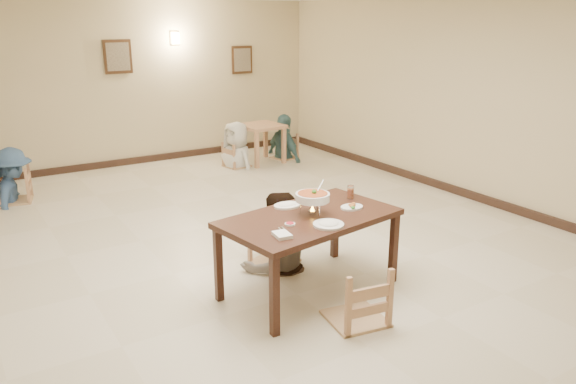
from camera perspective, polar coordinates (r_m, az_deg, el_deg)
floor at (r=6.63m, az=-4.35°, el=-6.52°), size 10.00×10.00×0.00m
wall_back at (r=10.82m, az=-17.25°, el=10.34°), size 10.00×0.00×10.00m
wall_right at (r=8.75m, az=19.52°, el=8.63°), size 0.00×10.00×10.00m
baseboard_back at (r=11.04m, az=-16.54°, el=2.91°), size 8.00×0.06×0.12m
baseboard_right at (r=9.03m, az=18.49°, el=-0.43°), size 0.06×10.00×0.12m
picture_b at (r=10.76m, az=-16.90°, el=13.02°), size 0.50×0.04×0.60m
picture_c at (r=11.69m, az=-4.69°, el=13.24°), size 0.45×0.04×0.55m
wall_sconce at (r=11.10m, az=-11.40°, el=15.07°), size 0.16×0.05×0.22m
main_table at (r=5.55m, az=2.19°, el=-3.19°), size 1.86×1.23×0.81m
chair_far at (r=6.28m, az=-1.43°, el=-3.20°), size 0.45×0.45×0.95m
chair_near at (r=5.11m, az=7.06°, el=-7.56°), size 0.50×0.50×1.08m
main_diner at (r=6.05m, az=-1.19°, el=-0.02°), size 0.91×0.74×1.74m
curry_warmer at (r=5.50m, az=2.51°, el=-0.54°), size 0.38×0.34×0.30m
rice_plate_far at (r=5.77m, az=-0.08°, el=-1.35°), size 0.29×0.29×0.07m
rice_plate_near at (r=5.26m, az=4.14°, el=-3.29°), size 0.29×0.29×0.07m
fried_plate at (r=5.76m, az=6.50°, el=-1.48°), size 0.24×0.24×0.05m
chili_dish at (r=5.27m, az=0.20°, el=-3.26°), size 0.10×0.10×0.02m
napkin_cutlery at (r=5.00m, az=-0.60°, el=-4.36°), size 0.19×0.28×0.03m
drink_glass at (r=6.05m, az=6.37°, el=-0.05°), size 0.07×0.07×0.14m
bg_table_right at (r=10.71m, az=-2.75°, el=6.15°), size 0.79×0.79×0.74m
bg_chair_lr at (r=9.34m, az=-26.35°, el=2.09°), size 0.48×0.48×1.02m
bg_chair_rl at (r=10.47m, az=-5.27°, el=4.91°), size 0.41×0.41×0.88m
bg_chair_rr at (r=11.07m, az=-0.40°, el=5.78°), size 0.43×0.43×0.92m
bg_diner_b at (r=9.28m, az=-26.62°, el=4.01°), size 0.93×1.21×1.66m
bg_diner_c at (r=10.39m, az=-5.34°, el=7.12°), size 0.70×0.92×1.69m
bg_diner_d at (r=10.99m, az=-0.41°, el=7.90°), size 0.48×1.04×1.75m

